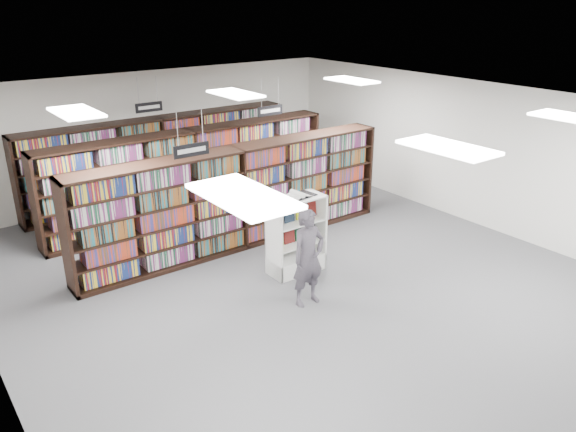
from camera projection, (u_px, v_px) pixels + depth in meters
floor at (298, 281)px, 10.35m from camera, size 12.00×12.00×0.00m
ceiling at (300, 108)px, 9.17m from camera, size 10.00×12.00×0.10m
wall_back at (154, 135)px, 14.23m from camera, size 10.00×0.10×3.20m
wall_right at (476, 154)px, 12.53m from camera, size 0.10×12.00×3.20m
bookshelf_row_near at (239, 198)px, 11.45m from camera, size 7.00×0.60×2.10m
bookshelf_row_mid at (193, 174)px, 12.94m from camera, size 7.00×0.60×2.10m
bookshelf_row_far at (161, 158)px, 14.21m from camera, size 7.00×0.60×2.10m
aisle_sign_left at (191, 149)px, 9.33m from camera, size 0.65×0.02×0.80m
aisle_sign_right at (270, 110)px, 12.48m from camera, size 0.65×0.02×0.80m
aisle_sign_center at (149, 106)px, 12.86m from camera, size 0.65×0.02×0.80m
troffer_front_left at (243, 196)px, 5.28m from camera, size 0.60×1.20×0.04m
troffer_front_center at (448, 147)px, 6.94m from camera, size 0.60×1.20×0.04m
troffer_front_right at (573, 118)px, 8.61m from camera, size 0.60×1.20×0.04m
troffer_back_left at (76, 112)px, 9.01m from camera, size 0.60×1.20×0.04m
troffer_back_center at (235, 94)px, 10.67m from camera, size 0.60×1.20×0.04m
troffer_back_right at (352, 80)px, 12.34m from camera, size 0.60×1.20×0.04m
endcap_display at (295, 247)px, 10.58m from camera, size 1.07×0.54×1.49m
open_book at (298, 195)px, 10.22m from camera, size 0.67×0.44×0.13m
shopper at (308, 257)px, 9.32m from camera, size 0.63×0.42×1.71m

